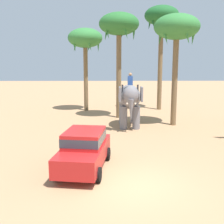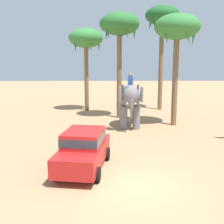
# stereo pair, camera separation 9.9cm
# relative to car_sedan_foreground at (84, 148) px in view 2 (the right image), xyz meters

# --- Properties ---
(ground_plane) EXTENTS (120.00, 120.00, 0.00)m
(ground_plane) POSITION_rel_car_sedan_foreground_xyz_m (1.90, -1.70, -0.93)
(ground_plane) COLOR tan
(car_sedan_foreground) EXTENTS (2.31, 4.30, 1.70)m
(car_sedan_foreground) POSITION_rel_car_sedan_foreground_xyz_m (0.00, 0.00, 0.00)
(car_sedan_foreground) COLOR red
(car_sedan_foreground) RESTS_ON ground
(elephant_with_mahout) EXTENTS (1.65, 3.88, 3.88)m
(elephant_with_mahout) POSITION_rel_car_sedan_foreground_xyz_m (2.56, 8.04, 1.06)
(elephant_with_mahout) COLOR slate
(elephant_with_mahout) RESTS_ON ground
(palm_tree_behind_elephant) EXTENTS (3.20, 3.20, 8.48)m
(palm_tree_behind_elephant) POSITION_rel_car_sedan_foreground_xyz_m (1.94, 11.53, 6.40)
(palm_tree_behind_elephant) COLOR brown
(palm_tree_behind_elephant) RESTS_ON ground
(palm_tree_near_hut) EXTENTS (3.20, 3.20, 7.69)m
(palm_tree_near_hut) POSITION_rel_car_sedan_foreground_xyz_m (-1.03, 15.13, 5.65)
(palm_tree_near_hut) COLOR brown
(palm_tree_near_hut) RESTS_ON ground
(palm_tree_left_of_road) EXTENTS (3.20, 3.20, 9.78)m
(palm_tree_left_of_road) POSITION_rel_car_sedan_foreground_xyz_m (6.08, 15.57, 7.58)
(palm_tree_left_of_road) COLOR brown
(palm_tree_left_of_road) RESTS_ON ground
(palm_tree_far_back) EXTENTS (3.20, 3.20, 7.92)m
(palm_tree_far_back) POSITION_rel_car_sedan_foreground_xyz_m (5.86, 8.61, 5.87)
(palm_tree_far_back) COLOR brown
(palm_tree_far_back) RESTS_ON ground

